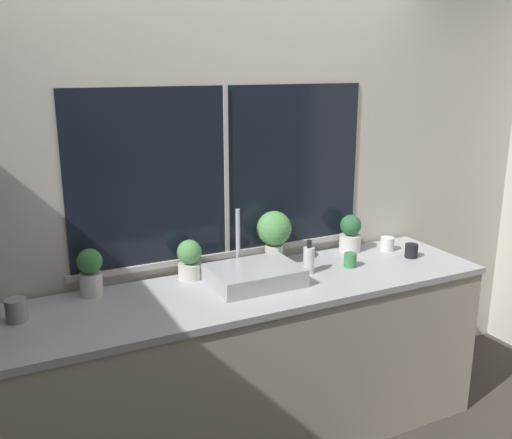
{
  "coord_description": "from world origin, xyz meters",
  "views": [
    {
      "loc": [
        -1.2,
        -2.11,
        2.0
      ],
      "look_at": [
        0.01,
        0.32,
        1.26
      ],
      "focal_mm": 40.0,
      "sensor_mm": 36.0,
      "label": 1
    }
  ],
  "objects": [
    {
      "name": "sink",
      "position": [
        0.01,
        0.35,
        0.96
      ],
      "size": [
        0.45,
        0.39,
        0.35
      ],
      "color": "#ADADB2",
      "rests_on": "counter"
    },
    {
      "name": "counter",
      "position": [
        0.0,
        0.32,
        0.46
      ],
      "size": [
        2.54,
        0.66,
        0.91
      ],
      "color": "#B2A893",
      "rests_on": "ground_plane"
    },
    {
      "name": "potted_plant_far_right",
      "position": [
        0.76,
        0.57,
        1.02
      ],
      "size": [
        0.13,
        0.13,
        0.22
      ],
      "color": "silver",
      "rests_on": "counter"
    },
    {
      "name": "mug_white",
      "position": [
        0.97,
        0.47,
        0.95
      ],
      "size": [
        0.08,
        0.08,
        0.08
      ],
      "color": "white",
      "rests_on": "counter"
    },
    {
      "name": "soap_bottle",
      "position": [
        0.34,
        0.36,
        0.99
      ],
      "size": [
        0.06,
        0.06,
        0.19
      ],
      "color": "white",
      "rests_on": "counter"
    },
    {
      "name": "potted_plant_center_right",
      "position": [
        0.24,
        0.57,
        1.1
      ],
      "size": [
        0.19,
        0.19,
        0.31
      ],
      "color": "silver",
      "rests_on": "counter"
    },
    {
      "name": "wall_right",
      "position": [
        2.2,
        1.5,
        1.35
      ],
      "size": [
        0.06,
        7.0,
        2.7
      ],
      "color": "beige",
      "rests_on": "ground_plane"
    },
    {
      "name": "mug_green",
      "position": [
        0.6,
        0.34,
        0.95
      ],
      "size": [
        0.07,
        0.07,
        0.08
      ],
      "color": "#38844C",
      "rests_on": "counter"
    },
    {
      "name": "mug_grey",
      "position": [
        -1.12,
        0.42,
        0.96
      ],
      "size": [
        0.09,
        0.09,
        0.1
      ],
      "color": "gray",
      "rests_on": "counter"
    },
    {
      "name": "potted_plant_center_left",
      "position": [
        -0.26,
        0.57,
        1.02
      ],
      "size": [
        0.13,
        0.13,
        0.21
      ],
      "color": "silver",
      "rests_on": "counter"
    },
    {
      "name": "wall_back",
      "position": [
        0.0,
        0.71,
        1.35
      ],
      "size": [
        8.0,
        0.09,
        2.7
      ],
      "color": "beige",
      "rests_on": "ground_plane"
    },
    {
      "name": "mug_black",
      "position": [
        1.01,
        0.31,
        0.95
      ],
      "size": [
        0.08,
        0.08,
        0.08
      ],
      "color": "black",
      "rests_on": "counter"
    },
    {
      "name": "potted_plant_far_left",
      "position": [
        -0.77,
        0.57,
        1.04
      ],
      "size": [
        0.12,
        0.12,
        0.24
      ],
      "color": "silver",
      "rests_on": "counter"
    }
  ]
}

